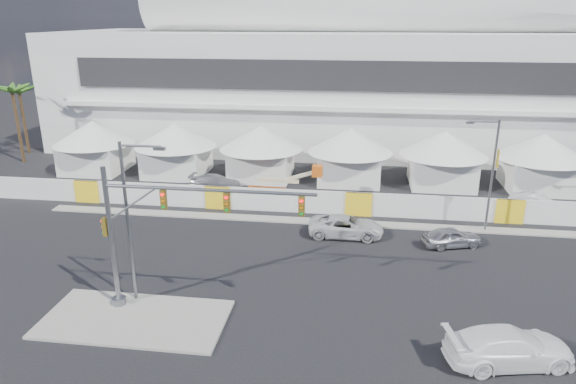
# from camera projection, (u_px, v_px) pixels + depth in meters

# --- Properties ---
(ground) EXTENTS (160.00, 160.00, 0.00)m
(ground) POSITION_uv_depth(u_px,v_px,m) (253.00, 300.00, 30.16)
(ground) COLOR black
(ground) RESTS_ON ground
(median_island) EXTENTS (10.00, 5.00, 0.15)m
(median_island) POSITION_uv_depth(u_px,v_px,m) (135.00, 319.00, 28.10)
(median_island) COLOR gray
(median_island) RESTS_ON ground
(far_curb) EXTENTS (80.00, 1.20, 0.12)m
(far_curb) POSITION_uv_depth(u_px,v_px,m) (542.00, 233.00, 39.28)
(far_curb) COLOR gray
(far_curb) RESTS_ON ground
(stadium) EXTENTS (80.00, 24.80, 21.98)m
(stadium) POSITION_uv_depth(u_px,v_px,m) (385.00, 69.00, 64.86)
(stadium) COLOR silver
(stadium) RESTS_ON ground
(tent_row) EXTENTS (53.40, 8.40, 5.40)m
(tent_row) POSITION_uv_depth(u_px,v_px,m) (305.00, 149.00, 51.56)
(tent_row) COLOR silver
(tent_row) RESTS_ON ground
(hoarding_fence) EXTENTS (70.00, 0.25, 2.00)m
(hoarding_fence) POSITION_uv_depth(u_px,v_px,m) (358.00, 204.00, 42.65)
(hoarding_fence) COLOR silver
(hoarding_fence) RESTS_ON ground
(palm_cluster) EXTENTS (10.60, 10.60, 8.55)m
(palm_cluster) POSITION_uv_depth(u_px,v_px,m) (21.00, 97.00, 59.88)
(palm_cluster) COLOR #47331E
(palm_cluster) RESTS_ON ground
(sedan_silver) EXTENTS (2.81, 4.49, 1.43)m
(sedan_silver) POSITION_uv_depth(u_px,v_px,m) (452.00, 237.00, 36.94)
(sedan_silver) COLOR #A7A7AC
(sedan_silver) RESTS_ON ground
(pickup_curb) EXTENTS (2.60, 5.62, 1.56)m
(pickup_curb) POSITION_uv_depth(u_px,v_px,m) (346.00, 226.00, 38.67)
(pickup_curb) COLOR silver
(pickup_curb) RESTS_ON ground
(pickup_near) EXTENTS (3.74, 6.50, 1.77)m
(pickup_near) POSITION_uv_depth(u_px,v_px,m) (509.00, 347.00, 24.41)
(pickup_near) COLOR white
(pickup_near) RESTS_ON ground
(lot_car_a) EXTENTS (3.55, 4.56, 1.45)m
(lot_car_a) POSITION_uv_depth(u_px,v_px,m) (537.00, 203.00, 43.68)
(lot_car_a) COLOR white
(lot_car_a) RESTS_ON ground
(lot_car_c) EXTENTS (2.21, 5.05, 1.44)m
(lot_car_c) POSITION_uv_depth(u_px,v_px,m) (216.00, 182.00, 49.14)
(lot_car_c) COLOR #AEAFB3
(lot_car_c) RESTS_ON ground
(traffic_mast) EXTENTS (11.67, 0.80, 8.19)m
(traffic_mast) POSITION_uv_depth(u_px,v_px,m) (151.00, 233.00, 27.65)
(traffic_mast) COLOR gray
(traffic_mast) RESTS_ON median_island
(streetlight_median) EXTENTS (2.60, 0.26, 9.39)m
(streetlight_median) POSITION_uv_depth(u_px,v_px,m) (131.00, 212.00, 28.29)
(streetlight_median) COLOR slate
(streetlight_median) RESTS_ON median_island
(streetlight_curb) EXTENTS (2.59, 0.58, 8.74)m
(streetlight_curb) POSITION_uv_depth(u_px,v_px,m) (490.00, 168.00, 38.22)
(streetlight_curb) COLOR slate
(streetlight_curb) RESTS_ON ground
(boom_lift) EXTENTS (6.86, 1.67, 3.48)m
(boom_lift) POSITION_uv_depth(u_px,v_px,m) (273.00, 191.00, 46.14)
(boom_lift) COLOR #D25713
(boom_lift) RESTS_ON ground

